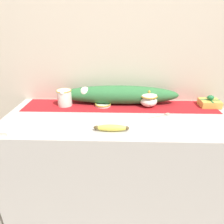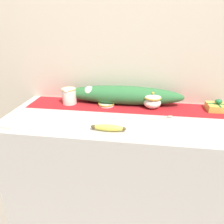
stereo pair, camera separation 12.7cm
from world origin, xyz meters
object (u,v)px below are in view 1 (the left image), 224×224
object	(u,v)px
spoon	(166,114)
small_dish	(103,104)
sugar_bowl	(149,99)
banana	(111,128)
napkin_stack	(4,128)
cream_pitcher	(65,97)
gift_box	(210,103)

from	to	relation	value
spoon	small_dish	bearing A→B (deg)	138.03
sugar_bowl	banana	xyz separation A→B (m)	(-0.26, -0.38, -0.04)
napkin_stack	sugar_bowl	bearing A→B (deg)	23.44
cream_pitcher	spoon	xyz separation A→B (m)	(0.73, -0.15, -0.06)
gift_box	cream_pitcher	bearing A→B (deg)	-179.19
small_dish	spoon	xyz separation A→B (m)	(0.44, -0.14, -0.01)
gift_box	napkin_stack	bearing A→B (deg)	-163.36
small_dish	napkin_stack	size ratio (longest dim) A/B	0.98
banana	napkin_stack	world-z (taller)	banana
sugar_bowl	napkin_stack	distance (m)	0.97
small_dish	sugar_bowl	bearing A→B (deg)	0.44
sugar_bowl	gift_box	size ratio (longest dim) A/B	0.90
spoon	napkin_stack	distance (m)	1.02
banana	spoon	bearing A→B (deg)	32.64
spoon	cream_pitcher	bearing A→B (deg)	144.54
banana	gift_box	bearing A→B (deg)	28.88
small_dish	cream_pitcher	bearing A→B (deg)	179.20
cream_pitcher	small_dish	distance (m)	0.29
cream_pitcher	banana	world-z (taller)	cream_pitcher
small_dish	gift_box	xyz separation A→B (m)	(0.79, 0.02, 0.02)
cream_pitcher	sugar_bowl	distance (m)	0.62
banana	spoon	size ratio (longest dim) A/B	1.25
cream_pitcher	small_dish	xyz separation A→B (m)	(0.29, -0.00, -0.05)
cream_pitcher	gift_box	size ratio (longest dim) A/B	0.92
cream_pitcher	gift_box	bearing A→B (deg)	0.81
cream_pitcher	small_dish	bearing A→B (deg)	-0.80
napkin_stack	gift_box	bearing A→B (deg)	16.64
spoon	napkin_stack	world-z (taller)	napkin_stack
small_dish	gift_box	bearing A→B (deg)	1.38
banana	spoon	world-z (taller)	banana
cream_pitcher	sugar_bowl	size ratio (longest dim) A/B	1.03
small_dish	banana	bearing A→B (deg)	-78.71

